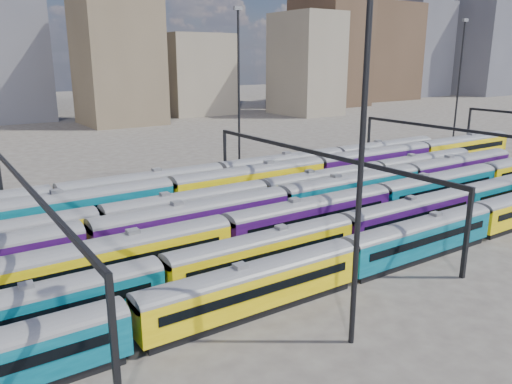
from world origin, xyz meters
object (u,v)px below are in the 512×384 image
rake_0 (346,255)px  rake_2 (116,255)px  rake_1 (264,249)px  mast_2 (363,132)px

rake_0 → rake_2: 18.92m
rake_1 → mast_2: (-1.23, -12.00, 11.56)m
rake_2 → mast_2: (9.95, -17.00, 11.31)m
rake_2 → mast_2: mast_2 is taller
rake_0 → rake_1: 6.99m
rake_0 → rake_2: bearing=148.1°
rake_1 → rake_0: bearing=-45.7°
mast_2 → rake_1: bearing=84.1°
rake_1 → rake_2: bearing=155.9°
rake_1 → rake_2: rake_2 is taller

